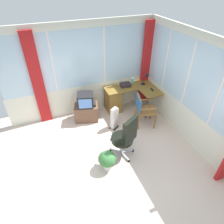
{
  "coord_description": "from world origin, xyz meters",
  "views": [
    {
      "loc": [
        -0.99,
        -2.64,
        3.5
      ],
      "look_at": [
        0.35,
        0.77,
        0.81
      ],
      "focal_mm": 31.15,
      "sensor_mm": 36.0,
      "label": 1
    }
  ],
  "objects_px": {
    "space_heater": "(115,118)",
    "tv_remote": "(152,90)",
    "potted_plant": "(107,160)",
    "wooden_armchair": "(142,107)",
    "spray_bottle": "(133,80)",
    "desk_lamp": "(147,77)",
    "office_chair": "(126,136)",
    "tv_on_stand": "(86,108)",
    "paper_tray": "(125,85)",
    "desk": "(117,98)"
  },
  "relations": [
    {
      "from": "desk_lamp",
      "to": "desk",
      "type": "bearing_deg",
      "value": 175.17
    },
    {
      "from": "spray_bottle",
      "to": "potted_plant",
      "type": "bearing_deg",
      "value": -127.14
    },
    {
      "from": "spray_bottle",
      "to": "paper_tray",
      "type": "relative_size",
      "value": 0.72
    },
    {
      "from": "tv_remote",
      "to": "spray_bottle",
      "type": "height_order",
      "value": "spray_bottle"
    },
    {
      "from": "office_chair",
      "to": "tv_on_stand",
      "type": "bearing_deg",
      "value": 104.74
    },
    {
      "from": "wooden_armchair",
      "to": "potted_plant",
      "type": "height_order",
      "value": "wooden_armchair"
    },
    {
      "from": "desk",
      "to": "tv_remote",
      "type": "bearing_deg",
      "value": -24.74
    },
    {
      "from": "space_heater",
      "to": "potted_plant",
      "type": "height_order",
      "value": "space_heater"
    },
    {
      "from": "tv_remote",
      "to": "spray_bottle",
      "type": "relative_size",
      "value": 0.69
    },
    {
      "from": "spray_bottle",
      "to": "potted_plant",
      "type": "relative_size",
      "value": 0.45
    },
    {
      "from": "desk",
      "to": "tv_on_stand",
      "type": "distance_m",
      "value": 0.97
    },
    {
      "from": "desk",
      "to": "tv_remote",
      "type": "height_order",
      "value": "tv_remote"
    },
    {
      "from": "wooden_armchair",
      "to": "office_chair",
      "type": "relative_size",
      "value": 0.81
    },
    {
      "from": "paper_tray",
      "to": "space_heater",
      "type": "height_order",
      "value": "paper_tray"
    },
    {
      "from": "spray_bottle",
      "to": "wooden_armchair",
      "type": "relative_size",
      "value": 0.24
    },
    {
      "from": "desk_lamp",
      "to": "potted_plant",
      "type": "xyz_separation_m",
      "value": [
        -1.94,
        -1.88,
        -0.69
      ]
    },
    {
      "from": "wooden_armchair",
      "to": "potted_plant",
      "type": "relative_size",
      "value": 1.88
    },
    {
      "from": "desk",
      "to": "potted_plant",
      "type": "xyz_separation_m",
      "value": [
        -1.03,
        -1.96,
        -0.13
      ]
    },
    {
      "from": "wooden_armchair",
      "to": "potted_plant",
      "type": "distance_m",
      "value": 1.78
    },
    {
      "from": "paper_tray",
      "to": "space_heater",
      "type": "xyz_separation_m",
      "value": [
        -0.66,
        -0.81,
        -0.44
      ]
    },
    {
      "from": "tv_on_stand",
      "to": "potted_plant",
      "type": "bearing_deg",
      "value": -91.87
    },
    {
      "from": "tv_remote",
      "to": "office_chair",
      "type": "xyz_separation_m",
      "value": [
        -1.44,
        -1.35,
        -0.12
      ]
    },
    {
      "from": "space_heater",
      "to": "tv_remote",
      "type": "bearing_deg",
      "value": 14.4
    },
    {
      "from": "tv_remote",
      "to": "space_heater",
      "type": "height_order",
      "value": "tv_remote"
    },
    {
      "from": "spray_bottle",
      "to": "office_chair",
      "type": "distance_m",
      "value": 2.22
    },
    {
      "from": "wooden_armchair",
      "to": "paper_tray",
      "type": "bearing_deg",
      "value": 93.43
    },
    {
      "from": "desk_lamp",
      "to": "tv_remote",
      "type": "distance_m",
      "value": 0.41
    },
    {
      "from": "tv_remote",
      "to": "wooden_armchair",
      "type": "relative_size",
      "value": 0.17
    },
    {
      "from": "desk_lamp",
      "to": "paper_tray",
      "type": "xyz_separation_m",
      "value": [
        -0.62,
        0.14,
        -0.19
      ]
    },
    {
      "from": "space_heater",
      "to": "wooden_armchair",
      "type": "bearing_deg",
      "value": -9.82
    },
    {
      "from": "wooden_armchair",
      "to": "tv_on_stand",
      "type": "relative_size",
      "value": 1.09
    },
    {
      "from": "desk",
      "to": "desk_lamp",
      "type": "xyz_separation_m",
      "value": [
        0.91,
        -0.08,
        0.56
      ]
    },
    {
      "from": "tv_remote",
      "to": "paper_tray",
      "type": "height_order",
      "value": "paper_tray"
    },
    {
      "from": "desk_lamp",
      "to": "spray_bottle",
      "type": "bearing_deg",
      "value": 147.05
    },
    {
      "from": "desk_lamp",
      "to": "office_chair",
      "type": "distance_m",
      "value": 2.25
    },
    {
      "from": "desk_lamp",
      "to": "tv_on_stand",
      "type": "relative_size",
      "value": 0.44
    },
    {
      "from": "office_chair",
      "to": "desk_lamp",
      "type": "bearing_deg",
      "value": 49.51
    },
    {
      "from": "potted_plant",
      "to": "wooden_armchair",
      "type": "bearing_deg",
      "value": 38.25
    },
    {
      "from": "tv_remote",
      "to": "desk",
      "type": "bearing_deg",
      "value": 166.02
    },
    {
      "from": "wooden_armchair",
      "to": "space_heater",
      "type": "xyz_separation_m",
      "value": [
        -0.72,
        0.12,
        -0.26
      ]
    },
    {
      "from": "tv_remote",
      "to": "spray_bottle",
      "type": "distance_m",
      "value": 0.67
    },
    {
      "from": "desk",
      "to": "paper_tray",
      "type": "xyz_separation_m",
      "value": [
        0.29,
        0.06,
        0.37
      ]
    },
    {
      "from": "paper_tray",
      "to": "tv_on_stand",
      "type": "distance_m",
      "value": 1.33
    },
    {
      "from": "spray_bottle",
      "to": "potted_plant",
      "type": "distance_m",
      "value": 2.7
    },
    {
      "from": "desk_lamp",
      "to": "spray_bottle",
      "type": "height_order",
      "value": "desk_lamp"
    },
    {
      "from": "wooden_armchair",
      "to": "tv_remote",
      "type": "bearing_deg",
      "value": 39.03
    },
    {
      "from": "desk_lamp",
      "to": "office_chair",
      "type": "height_order",
      "value": "office_chair"
    },
    {
      "from": "desk",
      "to": "space_heater",
      "type": "xyz_separation_m",
      "value": [
        -0.37,
        -0.75,
        -0.08
      ]
    },
    {
      "from": "desk_lamp",
      "to": "potted_plant",
      "type": "distance_m",
      "value": 2.79
    },
    {
      "from": "wooden_armchair",
      "to": "space_heater",
      "type": "relative_size",
      "value": 1.4
    }
  ]
}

